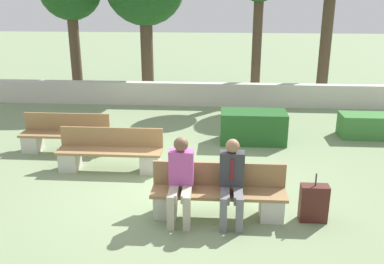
% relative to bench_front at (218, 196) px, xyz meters
% --- Properties ---
extents(ground_plane, '(60.00, 60.00, 0.00)m').
position_rel_bench_front_xyz_m(ground_plane, '(-0.75, 0.99, -0.33)').
color(ground_plane, gray).
extents(perimeter_wall, '(13.09, 0.30, 0.71)m').
position_rel_bench_front_xyz_m(perimeter_wall, '(-0.75, 6.89, 0.03)').
color(perimeter_wall, beige).
rests_on(perimeter_wall, ground_plane).
extents(bench_front, '(2.13, 0.48, 0.83)m').
position_rel_bench_front_xyz_m(bench_front, '(0.00, 0.00, 0.00)').
color(bench_front, '#937047').
rests_on(bench_front, ground_plane).
extents(bench_left_side, '(1.95, 0.48, 0.83)m').
position_rel_bench_front_xyz_m(bench_left_side, '(-3.45, 2.65, -0.01)').
color(bench_left_side, '#937047').
rests_on(bench_left_side, ground_plane).
extents(bench_right_side, '(2.09, 0.48, 0.83)m').
position_rel_bench_front_xyz_m(bench_right_side, '(-2.18, 1.69, -0.00)').
color(bench_right_side, '#937047').
rests_on(bench_right_side, ground_plane).
extents(person_seated_man, '(0.38, 0.63, 1.31)m').
position_rel_bench_front_xyz_m(person_seated_man, '(0.20, -0.14, 0.39)').
color(person_seated_man, slate).
rests_on(person_seated_man, ground_plane).
extents(person_seated_woman, '(0.38, 0.63, 1.32)m').
position_rel_bench_front_xyz_m(person_seated_woman, '(-0.59, -0.14, 0.40)').
color(person_seated_woman, '#B2A893').
rests_on(person_seated_woman, ground_plane).
extents(hedge_block_near_right, '(1.39, 0.67, 0.57)m').
position_rel_bench_front_xyz_m(hedge_block_near_right, '(3.63, 4.12, -0.04)').
color(hedge_block_near_right, '#3D7A38').
rests_on(hedge_block_near_right, ground_plane).
extents(hedge_block_mid_left, '(1.53, 0.77, 0.75)m').
position_rel_bench_front_xyz_m(hedge_block_mid_left, '(0.78, 3.55, 0.05)').
color(hedge_block_mid_left, '#235623').
rests_on(hedge_block_mid_left, ground_plane).
extents(suitcase, '(0.43, 0.21, 0.80)m').
position_rel_bench_front_xyz_m(suitcase, '(1.48, -0.07, -0.03)').
color(suitcase, '#471E19').
rests_on(suitcase, ground_plane).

